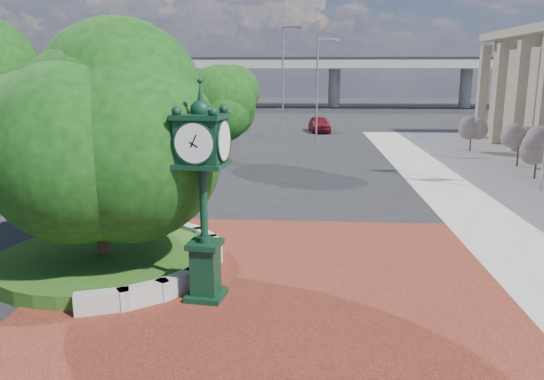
{
  "coord_description": "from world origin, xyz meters",
  "views": [
    {
      "loc": [
        0.82,
        -14.23,
        5.57
      ],
      "look_at": [
        -0.21,
        1.5,
        2.01
      ],
      "focal_mm": 35.0,
      "sensor_mm": 36.0,
      "label": 1
    }
  ],
  "objects_px": {
    "parked_car": "(319,124)",
    "post_clock": "(203,184)",
    "street_lamp_near": "(320,82)",
    "street_lamp_far": "(285,69)"
  },
  "relations": [
    {
      "from": "parked_car",
      "to": "street_lamp_near",
      "type": "distance_m",
      "value": 8.34
    },
    {
      "from": "parked_car",
      "to": "street_lamp_far",
      "type": "relative_size",
      "value": 0.44
    },
    {
      "from": "street_lamp_near",
      "to": "street_lamp_far",
      "type": "xyz_separation_m",
      "value": [
        -3.22,
        12.29,
        1.06
      ]
    },
    {
      "from": "street_lamp_near",
      "to": "street_lamp_far",
      "type": "bearing_deg",
      "value": 104.68
    },
    {
      "from": "street_lamp_far",
      "to": "street_lamp_near",
      "type": "bearing_deg",
      "value": -75.32
    },
    {
      "from": "street_lamp_far",
      "to": "post_clock",
      "type": "bearing_deg",
      "value": -90.23
    },
    {
      "from": "parked_car",
      "to": "post_clock",
      "type": "bearing_deg",
      "value": -102.33
    },
    {
      "from": "parked_car",
      "to": "street_lamp_far",
      "type": "xyz_separation_m",
      "value": [
        -3.44,
        4.95,
        5.02
      ]
    },
    {
      "from": "post_clock",
      "to": "parked_car",
      "type": "xyz_separation_m",
      "value": [
        3.61,
        37.35,
        -2.19
      ]
    },
    {
      "from": "street_lamp_near",
      "to": "street_lamp_far",
      "type": "relative_size",
      "value": 0.82
    }
  ]
}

